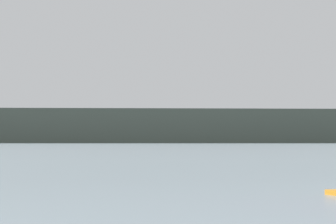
{
  "coord_description": "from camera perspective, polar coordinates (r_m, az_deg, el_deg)",
  "views": [
    {
      "loc": [
        -9.13,
        -13.62,
        1.24
      ],
      "look_at": [
        -8.0,
        1.73,
        2.11
      ],
      "focal_mm": 58.09,
      "sensor_mm": 36.0,
      "label": 1
    }
  ],
  "objects": [
    {
      "name": "distant_headland",
      "position": [
        1088.09,
        11.04,
        -1.81
      ],
      "size": [
        1387.83,
        498.77,
        53.25
      ],
      "primitive_type": "cube",
      "rotation": [
        0.0,
        0.0,
        -0.03
      ],
      "color": "#4C564C",
      "rests_on": "ground_plane"
    }
  ]
}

